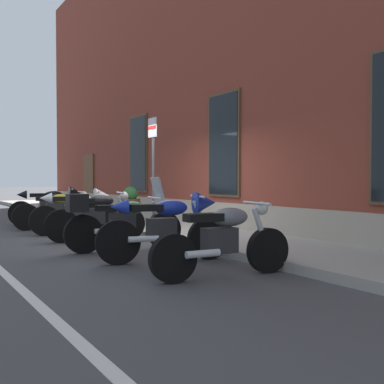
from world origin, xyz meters
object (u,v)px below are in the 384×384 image
(motorcycle_grey_naked, at_px, (224,240))
(parking_sign, at_px, (153,157))
(motorcycle_yellow_naked, at_px, (59,210))
(motorcycle_green_touring, at_px, (119,220))
(barrel_planter, at_px, (131,205))
(motorcycle_black_naked, at_px, (97,217))
(motorcycle_white_sport, at_px, (79,209))
(motorcycle_black_sport, at_px, (53,204))
(motorcycle_blue_sport, at_px, (169,224))

(motorcycle_grey_naked, relative_size, parking_sign, 0.78)
(motorcycle_yellow_naked, xyz_separation_m, motorcycle_green_touring, (4.05, -0.14, 0.06))
(motorcycle_grey_naked, bearing_deg, barrel_planter, 164.47)
(motorcycle_green_touring, bearing_deg, barrel_planter, 152.11)
(barrel_planter, bearing_deg, motorcycle_grey_naked, -15.53)
(motorcycle_black_naked, height_order, motorcycle_grey_naked, motorcycle_black_naked)
(motorcycle_white_sport, relative_size, motorcycle_black_naked, 1.01)
(motorcycle_grey_naked, bearing_deg, parking_sign, 162.93)
(motorcycle_black_sport, xyz_separation_m, parking_sign, (3.51, 1.29, 1.20))
(motorcycle_yellow_naked, xyz_separation_m, motorcycle_white_sport, (1.31, 0.07, 0.09))
(parking_sign, bearing_deg, motorcycle_green_touring, -42.59)
(motorcycle_green_touring, xyz_separation_m, barrel_planter, (-4.00, 2.11, -0.00))
(motorcycle_blue_sport, bearing_deg, parking_sign, 155.91)
(motorcycle_blue_sport, bearing_deg, motorcycle_grey_naked, 1.33)
(motorcycle_yellow_naked, relative_size, parking_sign, 0.86)
(motorcycle_yellow_naked, bearing_deg, motorcycle_black_sport, 170.64)
(motorcycle_yellow_naked, bearing_deg, motorcycle_white_sport, 3.18)
(motorcycle_black_naked, distance_m, motorcycle_blue_sport, 2.79)
(motorcycle_grey_naked, bearing_deg, motorcycle_black_naked, -178.44)
(motorcycle_blue_sport, bearing_deg, motorcycle_yellow_naked, -179.12)
(motorcycle_yellow_naked, bearing_deg, motorcycle_green_touring, -1.91)
(motorcycle_yellow_naked, height_order, motorcycle_blue_sport, motorcycle_blue_sport)
(motorcycle_blue_sport, bearing_deg, motorcycle_green_touring, -171.01)
(motorcycle_yellow_naked, height_order, motorcycle_white_sport, motorcycle_white_sport)
(motorcycle_green_touring, xyz_separation_m, motorcycle_grey_naked, (2.72, 0.25, -0.06))
(motorcycle_black_sport, relative_size, motorcycle_white_sport, 1.07)
(motorcycle_green_touring, bearing_deg, motorcycle_black_naked, 174.43)
(motorcycle_blue_sport, xyz_separation_m, barrel_planter, (-5.38, 1.90, -0.04))
(motorcycle_black_sport, height_order, motorcycle_blue_sport, motorcycle_blue_sport)
(barrel_planter, bearing_deg, motorcycle_black_sport, -125.77)
(motorcycle_black_sport, distance_m, barrel_planter, 2.19)
(motorcycle_white_sport, height_order, motorcycle_grey_naked, motorcycle_white_sport)
(motorcycle_black_sport, height_order, motorcycle_yellow_naked, motorcycle_black_sport)
(motorcycle_grey_naked, distance_m, barrel_planter, 6.97)
(motorcycle_yellow_naked, distance_m, barrel_planter, 1.98)
(parking_sign, height_order, barrel_planter, parking_sign)
(motorcycle_black_sport, bearing_deg, motorcycle_grey_naked, -0.63)
(motorcycle_black_naked, distance_m, barrel_planter, 3.26)
(motorcycle_black_naked, bearing_deg, parking_sign, 103.63)
(motorcycle_green_touring, distance_m, motorcycle_grey_naked, 2.73)
(motorcycle_blue_sport, distance_m, parking_sign, 3.65)
(motorcycle_grey_naked, xyz_separation_m, parking_sign, (-4.49, 1.38, 1.30))
(motorcycle_black_naked, height_order, motorcycle_blue_sport, motorcycle_blue_sport)
(motorcycle_white_sport, relative_size, barrel_planter, 2.20)
(motorcycle_black_sport, xyz_separation_m, motorcycle_blue_sport, (6.66, -0.12, 0.00))
(motorcycle_white_sport, xyz_separation_m, motorcycle_grey_naked, (5.46, 0.04, -0.10))
(motorcycle_white_sport, height_order, motorcycle_black_naked, motorcycle_white_sport)
(barrel_planter, bearing_deg, motorcycle_yellow_naked, -91.53)
(motorcycle_yellow_naked, height_order, motorcycle_green_touring, motorcycle_green_touring)
(motorcycle_white_sport, distance_m, motorcycle_black_naked, 1.34)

